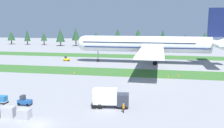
% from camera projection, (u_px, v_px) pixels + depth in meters
% --- Properties ---
extents(ground_plane, '(400.00, 400.00, 0.00)m').
position_uv_depth(ground_plane, '(38.00, 125.00, 38.82)').
color(ground_plane, gray).
extents(grass_strip_near, '(320.00, 13.01, 0.01)m').
position_uv_depth(grass_strip_near, '(100.00, 71.00, 80.73)').
color(grass_strip_near, '#336028').
rests_on(grass_strip_near, ground).
extents(grass_strip_far, '(320.00, 13.01, 0.01)m').
position_uv_depth(grass_strip_far, '(118.00, 56.00, 117.60)').
color(grass_strip_far, '#336028').
rests_on(grass_strip_far, ground).
extents(airliner, '(58.05, 71.29, 21.10)m').
position_uv_depth(airliner, '(150.00, 44.00, 95.16)').
color(airliner, white).
rests_on(airliner, ground).
extents(baggage_tug, '(2.64, 1.38, 1.97)m').
position_uv_depth(baggage_tug, '(24.00, 101.00, 47.91)').
color(baggage_tug, '#1E4C8E').
rests_on(baggage_tug, ground).
extents(cargo_dolly_lead, '(2.24, 1.56, 1.55)m').
position_uv_depth(cargo_dolly_lead, '(2.00, 99.00, 48.93)').
color(cargo_dolly_lead, '#A3A3A8').
rests_on(cargo_dolly_lead, ground).
extents(catering_truck, '(7.16, 3.04, 3.58)m').
position_uv_depth(catering_truck, '(110.00, 97.00, 46.47)').
color(catering_truck, '#2D333D').
rests_on(catering_truck, ground).
extents(pushback_tractor, '(2.61, 1.33, 1.97)m').
position_uv_depth(pushback_tractor, '(67.00, 59.00, 102.68)').
color(pushback_tractor, yellow).
rests_on(pushback_tractor, ground).
extents(ground_crew_marshaller, '(0.36, 0.55, 1.74)m').
position_uv_depth(ground_crew_marshaller, '(123.00, 108.00, 43.91)').
color(ground_crew_marshaller, black).
rests_on(ground_crew_marshaller, ground).
extents(uld_container_1, '(2.19, 1.85, 1.79)m').
position_uv_depth(uld_container_1, '(9.00, 112.00, 41.88)').
color(uld_container_1, '#A3A3A8').
rests_on(uld_container_1, ground).
extents(uld_container_2, '(2.01, 1.61, 1.64)m').
position_uv_depth(uld_container_2, '(24.00, 114.00, 41.28)').
color(uld_container_2, '#A3A3A8').
rests_on(uld_container_2, ground).
extents(taxiway_marker_0, '(0.44, 0.44, 0.61)m').
position_uv_depth(taxiway_marker_0, '(179.00, 75.00, 73.70)').
color(taxiway_marker_0, orange).
rests_on(taxiway_marker_0, ground).
extents(taxiway_marker_1, '(0.44, 0.44, 0.56)m').
position_uv_depth(taxiway_marker_1, '(168.00, 76.00, 72.11)').
color(taxiway_marker_1, orange).
rests_on(taxiway_marker_1, ground).
extents(taxiway_marker_2, '(0.44, 0.44, 0.63)m').
position_uv_depth(taxiway_marker_2, '(74.00, 72.00, 78.00)').
color(taxiway_marker_2, orange).
rests_on(taxiway_marker_2, ground).
extents(distant_tree_line, '(181.80, 10.99, 11.99)m').
position_uv_depth(distant_tree_line, '(119.00, 36.00, 163.00)').
color(distant_tree_line, '#4C3823').
rests_on(distant_tree_line, ground).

